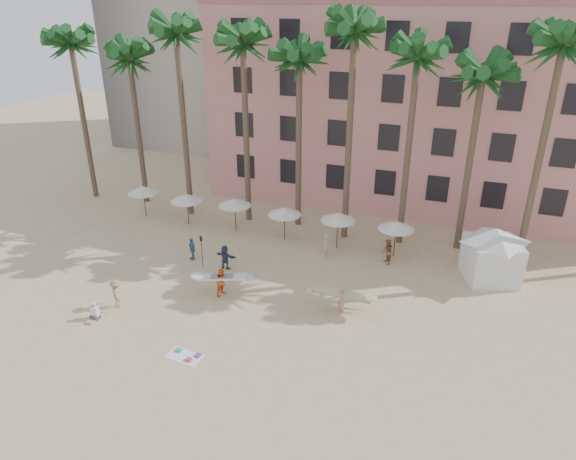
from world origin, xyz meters
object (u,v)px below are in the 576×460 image
Objects in this scene: pink_hotel at (429,104)px; carrier_yellow at (342,297)px; cabana at (493,250)px; carrier_white at (222,281)px.

carrier_yellow is (-1.61, -21.37, -6.98)m from pink_hotel.
cabana is 1.76× the size of carrier_yellow.
pink_hotel is 10.68× the size of carrier_yellow.
carrier_yellow is (-7.79, -6.99, -1.04)m from cabana.
pink_hotel is 6.08× the size of cabana.
carrier_white is (-14.97, -7.55, -1.13)m from cabana.
carrier_white is at bearing -153.25° from cabana.
cabana is 1.86× the size of carrier_white.
pink_hotel is 16.74m from cabana.
carrier_yellow is at bearing -138.10° from cabana.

